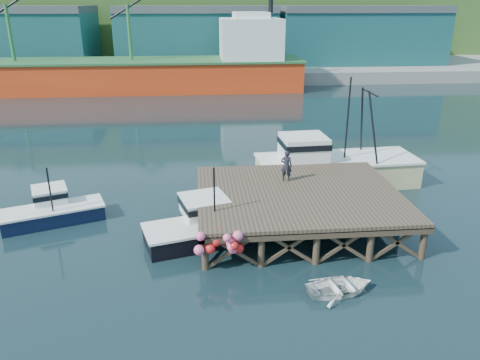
{
  "coord_description": "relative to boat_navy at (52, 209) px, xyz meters",
  "views": [
    {
      "loc": [
        -0.34,
        -25.39,
        12.67
      ],
      "look_at": [
        2.18,
        2.0,
        2.22
      ],
      "focal_mm": 35.0,
      "sensor_mm": 36.0,
      "label": 1
    }
  ],
  "objects": [
    {
      "name": "boat_navy",
      "position": [
        0.0,
        0.0,
        0.0
      ],
      "size": [
        6.36,
        4.32,
        3.74
      ],
      "rotation": [
        0.0,
        0.0,
        0.35
      ],
      "color": "black",
      "rests_on": "ground"
    },
    {
      "name": "trawler",
      "position": [
        18.99,
        4.64,
        0.87
      ],
      "size": [
        11.98,
        4.88,
        7.87
      ],
      "rotation": [
        0.0,
        0.0,
        0.06
      ],
      "color": "beige",
      "rests_on": "ground"
    },
    {
      "name": "hillside",
      "position": [
        9.46,
        98.14,
        10.25
      ],
      "size": [
        220.0,
        50.0,
        22.0
      ],
      "primitive_type": "cube",
      "color": "#2D511E",
      "rests_on": "ground"
    },
    {
      "name": "dockworker",
      "position": [
        14.56,
        0.06,
        2.35
      ],
      "size": [
        0.82,
        0.65,
        1.96
      ],
      "primitive_type": "imported",
      "rotation": [
        0.0,
        0.0,
        2.86
      ],
      "color": "black",
      "rests_on": "wharf"
    },
    {
      "name": "cargo_ship",
      "position": [
        1.0,
        46.14,
        2.56
      ],
      "size": [
        55.5,
        10.0,
        13.75
      ],
      "color": "red",
      "rests_on": "ground"
    },
    {
      "name": "far_quay",
      "position": [
        9.46,
        68.14,
        0.25
      ],
      "size": [
        160.0,
        40.0,
        2.0
      ],
      "primitive_type": "cube",
      "color": "gray",
      "rests_on": "ground"
    },
    {
      "name": "ground",
      "position": [
        9.46,
        -1.86,
        -0.75
      ],
      "size": [
        300.0,
        300.0,
        0.0
      ],
      "primitive_type": "plane",
      "color": "black",
      "rests_on": "ground"
    },
    {
      "name": "dinghy",
      "position": [
        15.45,
        -9.22,
        -0.42
      ],
      "size": [
        3.51,
        2.76,
        0.66
      ],
      "primitive_type": "imported",
      "rotation": [
        0.0,
        0.0,
        1.73
      ],
      "color": "white",
      "rests_on": "ground"
    },
    {
      "name": "warehouse_right",
      "position": [
        39.46,
        63.14,
        5.75
      ],
      "size": [
        30.0,
        16.0,
        9.0
      ],
      "primitive_type": "cube",
      "color": "#195351",
      "rests_on": "far_quay"
    },
    {
      "name": "wharf",
      "position": [
        14.96,
        -2.04,
        1.19
      ],
      "size": [
        12.0,
        10.0,
        2.62
      ],
      "color": "brown",
      "rests_on": "ground"
    },
    {
      "name": "boat_black",
      "position": [
        9.58,
        -3.18,
        0.1
      ],
      "size": [
        7.94,
        6.58,
        4.62
      ],
      "rotation": [
        0.0,
        0.0,
        0.27
      ],
      "color": "black",
      "rests_on": "ground"
    },
    {
      "name": "warehouse_mid",
      "position": [
        9.46,
        63.14,
        5.75
      ],
      "size": [
        28.0,
        16.0,
        9.0
      ],
      "primitive_type": "cube",
      "color": "#195351",
      "rests_on": "far_quay"
    },
    {
      "name": "warehouse_left",
      "position": [
        -25.54,
        63.14,
        5.75
      ],
      "size": [
        32.0,
        16.0,
        9.0
      ],
      "primitive_type": "cube",
      "color": "#195351",
      "rests_on": "far_quay"
    }
  ]
}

